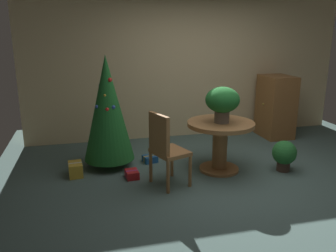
{
  "coord_description": "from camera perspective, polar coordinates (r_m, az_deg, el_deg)",
  "views": [
    {
      "loc": [
        -1.95,
        -4.09,
        1.98
      ],
      "look_at": [
        -0.91,
        0.12,
        0.79
      ],
      "focal_mm": 37.41,
      "sensor_mm": 36.0,
      "label": 1
    }
  ],
  "objects": [
    {
      "name": "ground_plane",
      "position": [
        4.94,
        10.74,
        -8.48
      ],
      "size": [
        6.6,
        6.6,
        0.0
      ],
      "primitive_type": "plane",
      "color": "#4C6660"
    },
    {
      "name": "back_wall_panel",
      "position": [
        6.62,
        3.35,
        9.51
      ],
      "size": [
        6.0,
        0.1,
        2.6
      ],
      "primitive_type": "cube",
      "color": "beige",
      "rests_on": "ground_plane"
    },
    {
      "name": "round_dining_table",
      "position": [
        5.04,
        8.5,
        -1.83
      ],
      "size": [
        0.95,
        0.95,
        0.73
      ],
      "color": "#9E6B3D",
      "rests_on": "ground_plane"
    },
    {
      "name": "flower_vase",
      "position": [
        4.87,
        8.86,
        4.04
      ],
      "size": [
        0.47,
        0.47,
        0.5
      ],
      "color": "#665B51",
      "rests_on": "round_dining_table"
    },
    {
      "name": "wooden_chair_left",
      "position": [
        4.47,
        -0.47,
        -3.34
      ],
      "size": [
        0.52,
        0.56,
        0.98
      ],
      "color": "#9E6B3D",
      "rests_on": "ground_plane"
    },
    {
      "name": "holiday_tree",
      "position": [
        5.11,
        -9.83,
        2.86
      ],
      "size": [
        0.74,
        0.74,
        1.65
      ],
      "color": "brown",
      "rests_on": "ground_plane"
    },
    {
      "name": "gift_box_red",
      "position": [
        4.9,
        -5.9,
        -7.81
      ],
      "size": [
        0.18,
        0.23,
        0.11
      ],
      "color": "red",
      "rests_on": "ground_plane"
    },
    {
      "name": "gift_box_gold",
      "position": [
        5.09,
        -14.83,
        -6.84
      ],
      "size": [
        0.2,
        0.29,
        0.19
      ],
      "color": "gold",
      "rests_on": "ground_plane"
    },
    {
      "name": "gift_box_blue",
      "position": [
        5.44,
        -2.95,
        -5.35
      ],
      "size": [
        0.24,
        0.23,
        0.1
      ],
      "color": "#1E569E",
      "rests_on": "ground_plane"
    },
    {
      "name": "wooden_cabinet",
      "position": [
        6.91,
        17.15,
        3.05
      ],
      "size": [
        0.54,
        0.68,
        1.16
      ],
      "color": "brown",
      "rests_on": "ground_plane"
    },
    {
      "name": "potted_plant",
      "position": [
        5.31,
        18.42,
        -4.34
      ],
      "size": [
        0.35,
        0.35,
        0.45
      ],
      "color": "#4C382D",
      "rests_on": "ground_plane"
    }
  ]
}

